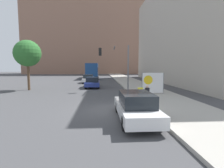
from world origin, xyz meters
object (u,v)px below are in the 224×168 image
(car_on_road_nearest, at_px, (93,82))
(city_bus_on_road, at_px, (92,70))
(car_on_road_midblock, at_px, (88,79))
(traffic_light_pole, at_px, (117,59))
(street_tree_near_curb, at_px, (27,54))
(parked_car_curbside, at_px, (136,106))
(seated_protester, at_px, (147,93))
(pedestrian_behind, at_px, (150,83))
(protest_banner, at_px, (153,83))

(car_on_road_nearest, distance_m, city_bus_on_road, 17.22)
(car_on_road_nearest, height_order, car_on_road_midblock, car_on_road_midblock)
(car_on_road_midblock, distance_m, city_bus_on_road, 10.69)
(traffic_light_pole, bearing_deg, car_on_road_midblock, 110.30)
(car_on_road_nearest, height_order, street_tree_near_curb, street_tree_near_curb)
(traffic_light_pole, bearing_deg, parked_car_curbside, -90.15)
(seated_protester, bearing_deg, parked_car_curbside, -97.63)
(traffic_light_pole, distance_m, city_bus_on_road, 21.23)
(seated_protester, distance_m, pedestrian_behind, 4.62)
(car_on_road_nearest, bearing_deg, city_bus_on_road, 92.50)
(city_bus_on_road, bearing_deg, car_on_road_midblock, -91.26)
(protest_banner, bearing_deg, parked_car_curbside, -113.07)
(protest_banner, bearing_deg, traffic_light_pole, 131.73)
(car_on_road_nearest, relative_size, street_tree_near_curb, 0.84)
(parked_car_curbside, height_order, street_tree_near_curb, street_tree_near_curb)
(car_on_road_midblock, bearing_deg, protest_banner, -63.47)
(protest_banner, bearing_deg, city_bus_on_road, 105.17)
(protest_banner, distance_m, city_bus_on_road, 25.14)
(seated_protester, distance_m, traffic_light_pole, 7.32)
(seated_protester, height_order, protest_banner, protest_banner)
(parked_car_curbside, relative_size, city_bus_on_road, 0.46)
(traffic_light_pole, height_order, car_on_road_nearest, traffic_light_pole)
(car_on_road_nearest, bearing_deg, seated_protester, -66.70)
(pedestrian_behind, distance_m, traffic_light_pole, 4.57)
(pedestrian_behind, relative_size, parked_car_curbside, 0.37)
(parked_car_curbside, bearing_deg, pedestrian_behind, 68.97)
(street_tree_near_curb, bearing_deg, car_on_road_midblock, 54.29)
(protest_banner, bearing_deg, pedestrian_behind, 83.08)
(protest_banner, relative_size, car_on_road_nearest, 0.43)
(city_bus_on_road, bearing_deg, traffic_light_pole, -80.32)
(car_on_road_nearest, xyz_separation_m, street_tree_near_curb, (-7.25, -2.17, 3.50))
(city_bus_on_road, height_order, street_tree_near_curb, street_tree_near_curb)
(pedestrian_behind, relative_size, protest_banner, 0.85)
(city_bus_on_road, xyz_separation_m, street_tree_near_curb, (-6.49, -19.33, 2.26))
(car_on_road_nearest, bearing_deg, street_tree_near_curb, -163.34)
(pedestrian_behind, distance_m, city_bus_on_road, 24.10)
(pedestrian_behind, xyz_separation_m, car_on_road_nearest, (-5.96, 5.97, -0.38))
(protest_banner, xyz_separation_m, car_on_road_nearest, (-5.83, 7.09, -0.53))
(pedestrian_behind, xyz_separation_m, parked_car_curbside, (-3.18, -8.27, -0.35))
(seated_protester, relative_size, street_tree_near_curb, 0.21)
(protest_banner, bearing_deg, car_on_road_midblock, 116.53)
(protest_banner, relative_size, traffic_light_pole, 0.43)
(seated_protester, xyz_separation_m, city_bus_on_road, (-5.20, 27.48, 1.12))
(seated_protester, height_order, car_on_road_nearest, seated_protester)
(car_on_road_midblock, relative_size, city_bus_on_road, 0.45)
(protest_banner, relative_size, parked_car_curbside, 0.43)
(pedestrian_behind, relative_size, city_bus_on_road, 0.17)
(parked_car_curbside, xyz_separation_m, car_on_road_midblock, (-3.76, 20.78, -0.01))
(pedestrian_behind, bearing_deg, car_on_road_nearest, -87.68)
(seated_protester, bearing_deg, traffic_light_pole, 119.30)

